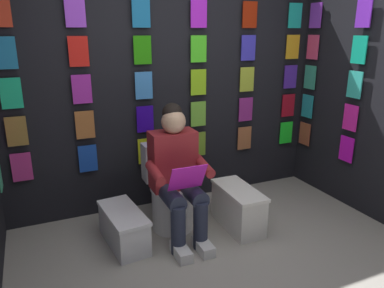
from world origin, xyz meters
The scene contains 6 objects.
display_wall_back centered at (0.00, -1.66, 1.16)m, with size 3.40×0.14×2.31m.
display_wall_left centered at (-1.70, -0.81, 1.16)m, with size 0.14×1.61×2.31m.
toilet centered at (0.21, -1.12, 0.33)m, with size 0.41×0.56×0.77m.
person_reading centered at (0.22, -0.89, 0.60)m, with size 0.53×0.68×1.19m.
comic_longbox_near centered at (0.70, -0.95, 0.16)m, with size 0.34×0.64×0.31m.
comic_longbox_far centered at (-0.35, -0.82, 0.20)m, with size 0.29×0.62×0.39m.
Camera 1 is at (1.30, 1.87, 1.77)m, focal length 34.59 mm.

